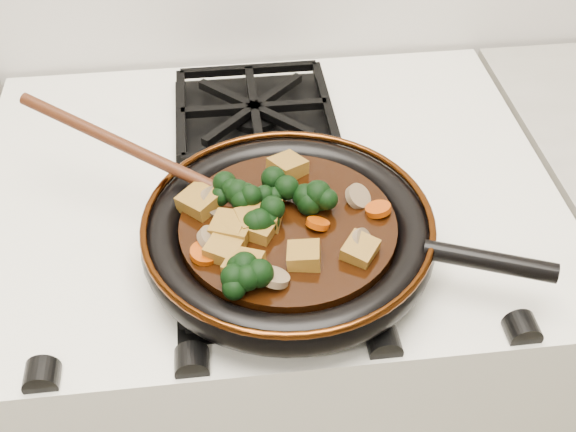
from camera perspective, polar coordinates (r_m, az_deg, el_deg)
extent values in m
cube|color=white|center=(1.29, -1.46, -12.71)|extent=(0.76, 0.60, 0.90)
cylinder|color=black|center=(0.83, 0.00, -1.87)|extent=(0.31, 0.31, 0.01)
torus|color=black|center=(0.82, 0.00, -1.43)|extent=(0.33, 0.33, 0.04)
torus|color=#452009|center=(0.81, 0.00, -0.36)|extent=(0.33, 0.33, 0.01)
cylinder|color=black|center=(0.80, 15.64, -3.45)|extent=(0.14, 0.07, 0.02)
cylinder|color=black|center=(0.82, 0.00, -1.08)|extent=(0.25, 0.25, 0.02)
cube|color=olive|center=(0.77, -5.07, -2.63)|extent=(0.05, 0.05, 0.02)
cube|color=olive|center=(0.87, -0.04, 3.89)|extent=(0.05, 0.05, 0.03)
cube|color=olive|center=(0.75, -3.49, -3.96)|extent=(0.05, 0.05, 0.03)
cube|color=olive|center=(0.76, 1.26, -3.18)|extent=(0.04, 0.04, 0.03)
cube|color=olive|center=(0.79, -2.24, -0.98)|extent=(0.05, 0.05, 0.02)
cube|color=olive|center=(0.77, 5.71, -2.73)|extent=(0.05, 0.05, 0.03)
cube|color=olive|center=(0.80, -2.62, -0.44)|extent=(0.05, 0.04, 0.02)
cube|color=olive|center=(0.81, -1.88, -0.01)|extent=(0.05, 0.05, 0.02)
cube|color=olive|center=(0.79, -4.40, -1.30)|extent=(0.05, 0.05, 0.02)
cube|color=olive|center=(0.80, -4.66, -0.91)|extent=(0.05, 0.05, 0.02)
cube|color=olive|center=(0.83, -6.98, 1.11)|extent=(0.06, 0.06, 0.03)
cylinder|color=#A53804|center=(0.76, -3.52, -3.68)|extent=(0.03, 0.03, 0.02)
cylinder|color=#A53804|center=(0.77, -6.60, -2.92)|extent=(0.03, 0.03, 0.01)
cylinder|color=#A53804|center=(0.83, 7.14, 0.54)|extent=(0.03, 0.03, 0.02)
cylinder|color=#A53804|center=(0.79, -4.62, -1.36)|extent=(0.03, 0.03, 0.01)
cylinder|color=#A53804|center=(0.80, 2.37, -0.59)|extent=(0.03, 0.03, 0.02)
cylinder|color=#7F6849|center=(0.84, 5.56, 1.53)|extent=(0.04, 0.04, 0.03)
cylinder|color=#7F6849|center=(0.83, -5.85, 1.10)|extent=(0.04, 0.05, 0.03)
cylinder|color=#7F6849|center=(0.78, 5.89, -2.15)|extent=(0.04, 0.04, 0.03)
cylinder|color=#7F6849|center=(0.79, -6.04, -1.87)|extent=(0.03, 0.04, 0.03)
cylinder|color=#7F6849|center=(0.74, -1.17, -4.85)|extent=(0.05, 0.05, 0.02)
ellipsoid|color=#46200F|center=(0.84, -4.29, 1.52)|extent=(0.07, 0.06, 0.02)
cylinder|color=#46200F|center=(0.88, -12.65, 5.38)|extent=(0.02, 0.02, 0.29)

